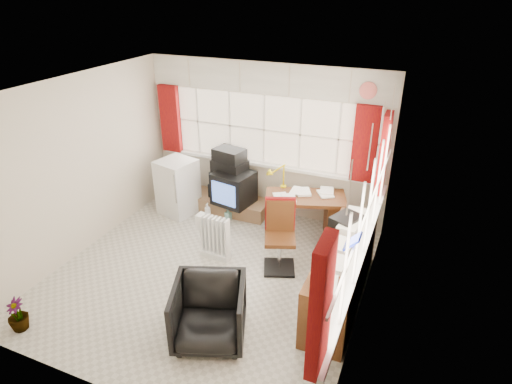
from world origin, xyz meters
TOP-DOWN VIEW (x-y plane):
  - ground at (0.00, 0.00)m, footprint 4.00×4.00m
  - room_walls at (0.00, 0.00)m, footprint 4.00×4.00m
  - window_back at (0.00, 1.94)m, footprint 3.70×0.12m
  - window_right at (1.94, 0.00)m, footprint 0.12×3.70m
  - curtains at (0.92, 0.93)m, footprint 3.83×3.83m
  - overhead_cabinets at (0.98, 0.98)m, footprint 3.98×3.98m
  - desk at (0.88, 1.45)m, footprint 1.32×0.94m
  - desk_lamp at (0.47, 1.62)m, footprint 0.17×0.16m
  - task_chair at (0.79, 0.58)m, footprint 0.54×0.56m
  - office_chair at (0.55, -1.01)m, footprint 0.99×1.00m
  - radiator at (-0.11, 0.41)m, footprint 0.44×0.19m
  - credenza at (1.73, 0.20)m, footprint 0.50×2.00m
  - file_tray at (1.64, 0.74)m, footprint 0.43×0.47m
  - tv_bench at (-0.55, 1.72)m, footprint 1.40×0.50m
  - crt_tv at (-0.38, 1.60)m, footprint 0.69×0.65m
  - hifi_stack at (-0.51, 1.74)m, footprint 0.72×0.54m
  - mini_fridge at (-1.31, 1.36)m, footprint 0.67×0.68m
  - spray_bottle_a at (-0.75, 1.34)m, footprint 0.11×0.12m
  - spray_bottle_b at (-0.42, 1.44)m, footprint 0.11×0.11m
  - flower_vase at (-1.52, -1.72)m, footprint 0.26×0.26m

SIDE VIEW (x-z plane):
  - ground at x=0.00m, z-range 0.00..0.00m
  - spray_bottle_b at x=-0.42m, z-range 0.00..0.20m
  - tv_bench at x=-0.55m, z-range 0.00..0.25m
  - spray_bottle_a at x=-0.75m, z-range 0.00..0.28m
  - flower_vase at x=-1.52m, z-range 0.00..0.41m
  - radiator at x=-0.11m, z-range -0.06..0.59m
  - office_chair at x=0.55m, z-range 0.00..0.71m
  - desk at x=0.88m, z-range 0.02..0.75m
  - credenza at x=1.73m, z-range -0.03..0.82m
  - mini_fridge at x=-1.31m, z-range 0.00..0.94m
  - crt_tv at x=-0.38m, z-range 0.25..0.79m
  - task_chair at x=0.79m, z-range 0.03..1.03m
  - hifi_stack at x=-0.51m, z-range 0.21..1.10m
  - file_tray at x=1.64m, z-range 0.75..0.88m
  - window_back at x=0.00m, z-range -0.85..2.75m
  - window_right at x=1.94m, z-range -0.85..2.75m
  - desk_lamp at x=0.47m, z-range 0.76..1.16m
  - curtains at x=0.92m, z-range 0.88..2.03m
  - room_walls at x=0.00m, z-range -0.50..3.50m
  - overhead_cabinets at x=0.98m, z-range 2.01..2.49m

